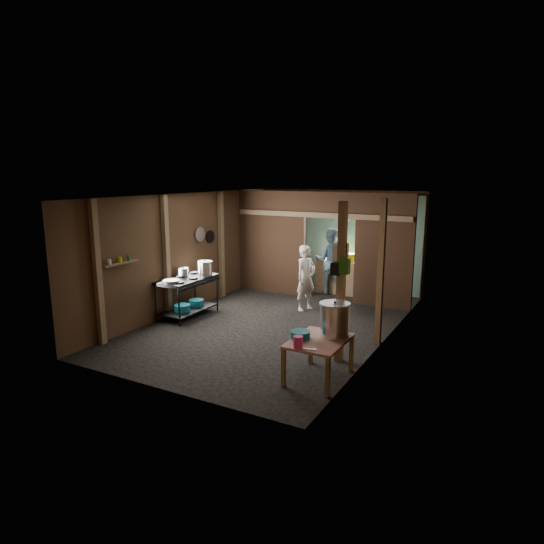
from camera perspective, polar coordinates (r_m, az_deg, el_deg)
The scene contains 42 objects.
floor at distance 9.75m, azimuth 0.57°, elevation -6.13°, with size 4.50×7.00×0.00m, color black.
ceiling at distance 9.28m, azimuth 0.60°, elevation 9.33°, with size 4.50×7.00×0.00m, color #4B4743.
wall_back at distance 12.59m, azimuth 8.11°, elevation 3.94°, with size 4.50×0.00×2.60m, color #452E17.
wall_front at distance 6.62m, azimuth -13.83°, elevation -3.47°, with size 4.50×0.00×2.60m, color #452E17.
wall_left at distance 10.65m, azimuth -10.17°, elevation 2.44°, with size 0.00×7.00×2.60m, color #452E17.
wall_right at distance 8.62m, azimuth 13.90°, elevation 0.07°, with size 0.00×7.00×2.60m, color #452E17.
partition_left at distance 11.96m, azimuth -0.07°, elevation 3.64°, with size 1.85×0.10×2.60m, color #412918.
partition_right at distance 10.89m, azimuth 13.46°, elevation 2.50°, with size 1.35×0.10×2.60m, color #412918.
partition_header at distance 11.19m, azimuth 7.10°, elevation 8.13°, with size 1.30×0.10×0.60m, color #412918.
turquoise_panel at distance 12.54m, azimuth 8.00°, elevation 3.68°, with size 4.40×0.06×2.50m, color #61A199.
back_counter at distance 12.13m, azimuth 8.40°, elevation -0.57°, with size 1.20×0.50×0.85m, color #9A7E59.
wall_clock at distance 12.34m, azimuth 9.12°, elevation 6.55°, with size 0.20×0.20×0.03m, color silver.
post_left_a at distance 8.76m, azimuth -20.46°, elevation -0.15°, with size 0.10×0.12×2.60m, color #9A7E59.
post_left_b at distance 10.01m, azimuth -12.71°, elevation 1.73°, with size 0.10×0.12×2.60m, color #9A7E59.
post_left_c at distance 11.56m, azimuth -6.19°, elevation 3.29°, with size 0.10×0.12×2.60m, color #9A7E59.
post_right at distance 8.45m, azimuth 13.09°, elevation -0.13°, with size 0.10×0.12×2.60m, color #9A7E59.
post_free at distance 7.52m, azimuth 8.39°, elevation -1.41°, with size 0.12×0.12×2.60m, color #9A7E59.
cross_beam at distance 11.26m, azimuth 5.78°, elevation 6.91°, with size 4.40×0.12×0.12m, color #9A7E59.
pan_lid_big at distance 10.89m, azimuth -8.76°, elevation 4.55°, with size 0.34×0.34×0.03m, color gray.
pan_lid_small at distance 11.22m, azimuth -7.51°, elevation 4.29°, with size 0.30×0.30×0.03m, color black.
wall_shelf at distance 9.05m, azimuth -18.01°, elevation 1.03°, with size 0.14×0.80×0.03m, color #9A7E59.
jar_white at distance 8.87m, azimuth -19.20°, elevation 1.17°, with size 0.07×0.07×0.10m, color silver.
jar_yellow at distance 9.04m, azimuth -18.03°, elevation 1.43°, with size 0.08×0.08×0.10m, color #B9C200.
jar_green at distance 9.19m, azimuth -17.04°, elevation 1.66°, with size 0.06×0.06×0.10m, color #23681C.
bag_white at distance 7.52m, azimuth 8.36°, elevation 2.32°, with size 0.22×0.15×0.32m, color silver.
bag_green at distance 7.38m, azimuth 8.81°, elevation 0.70°, with size 0.16×0.12×0.24m, color #23681C.
bag_black at distance 7.42m, azimuth 7.73°, elevation 0.40°, with size 0.14×0.10×0.20m, color black.
gas_range at distance 10.20m, azimuth -10.23°, elevation -3.02°, with size 0.73×1.43×0.84m, color black, non-canonical shape.
prep_table at distance 7.12m, azimuth 5.71°, elevation -10.52°, with size 0.76×1.04×0.62m, color tan, non-canonical shape.
stove_pot_large at distance 10.30m, azimuth -8.12°, elevation 0.42°, with size 0.32×0.32×0.33m, color silver, non-canonical shape.
stove_pot_med at distance 10.27m, azimuth -10.73°, elevation -0.07°, with size 0.23×0.23×0.20m, color silver, non-canonical shape.
frying_pan at distance 9.73m, azimuth -12.15°, elevation -1.11°, with size 0.33×0.55×0.07m, color gray, non-canonical shape.
blue_tub_front at distance 10.11m, azimuth -10.87°, elevation -4.30°, with size 0.34×0.34×0.14m, color #0F6B75.
blue_tub_back at distance 10.47m, azimuth -9.19°, elevation -3.69°, with size 0.33×0.33×0.13m, color #0F6B75.
stock_pot at distance 7.11m, azimuth 7.60°, elevation -5.83°, with size 0.46×0.46×0.53m, color silver, non-canonical shape.
wash_basin at distance 7.02m, azimuth 3.47°, elevation -7.62°, with size 0.29×0.29×0.11m, color #0F6B75.
pink_bucket at distance 6.65m, azimuth 3.20°, elevation -8.49°, with size 0.14×0.14×0.17m, color #EB2D96.
knife at distance 6.62m, azimuth 4.20°, elevation -9.32°, with size 0.30×0.04×0.01m, color silver.
yellow_tub at distance 11.97m, azimuth 9.33°, elevation 1.77°, with size 0.35×0.35×0.19m, color #B9C200.
red_cup at distance 12.12m, azimuth 7.31°, elevation 1.86°, with size 0.13×0.13×0.15m, color #960012.
cook at distance 10.47m, azimuth 4.14°, elevation -0.73°, with size 0.54×0.35×1.47m, color silver.
worker_back at distance 11.96m, azimuth 7.16°, elevation 1.31°, with size 0.82×0.64×1.68m, color slate.
Camera 1 is at (4.35, -8.18, 3.01)m, focal length 30.94 mm.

